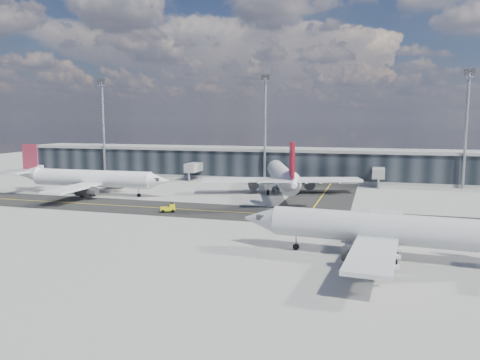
{
  "coord_description": "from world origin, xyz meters",
  "views": [
    {
      "loc": [
        29.0,
        -76.6,
        16.89
      ],
      "look_at": [
        3.48,
        11.47,
        5.0
      ],
      "focal_mm": 35.0,
      "sensor_mm": 36.0,
      "label": 1
    }
  ],
  "objects_px": {
    "service_van": "(278,189)",
    "baggage_tug": "(169,208)",
    "airliner_near": "(392,230)",
    "airliner_redtail": "(282,176)",
    "airliner_af": "(90,179)"
  },
  "relations": [
    {
      "from": "baggage_tug",
      "to": "service_van",
      "type": "bearing_deg",
      "value": 130.22
    },
    {
      "from": "service_van",
      "to": "airliner_near",
      "type": "bearing_deg",
      "value": -87.51
    },
    {
      "from": "airliner_redtail",
      "to": "baggage_tug",
      "type": "xyz_separation_m",
      "value": [
        -15.91,
        -25.81,
        -3.36
      ]
    },
    {
      "from": "airliner_af",
      "to": "service_van",
      "type": "height_order",
      "value": "airliner_af"
    },
    {
      "from": "airliner_af",
      "to": "baggage_tug",
      "type": "xyz_separation_m",
      "value": [
        25.43,
        -13.37,
        -2.89
      ]
    },
    {
      "from": "airliner_near",
      "to": "service_van",
      "type": "distance_m",
      "value": 54.51
    },
    {
      "from": "airliner_af",
      "to": "airliner_near",
      "type": "distance_m",
      "value": 71.43
    },
    {
      "from": "airliner_redtail",
      "to": "service_van",
      "type": "height_order",
      "value": "airliner_redtail"
    },
    {
      "from": "airliner_redtail",
      "to": "airliner_near",
      "type": "relative_size",
      "value": 1.12
    },
    {
      "from": "airliner_near",
      "to": "service_van",
      "type": "xyz_separation_m",
      "value": [
        -23.96,
        48.86,
        -3.03
      ]
    },
    {
      "from": "airliner_af",
      "to": "baggage_tug",
      "type": "distance_m",
      "value": 28.87
    },
    {
      "from": "service_van",
      "to": "baggage_tug",
      "type": "bearing_deg",
      "value": -139.19
    },
    {
      "from": "airliner_redtail",
      "to": "service_van",
      "type": "xyz_separation_m",
      "value": [
        -1.7,
        3.9,
        -3.54
      ]
    },
    {
      "from": "airliner_af",
      "to": "airliner_near",
      "type": "height_order",
      "value": "airliner_af"
    },
    {
      "from": "airliner_af",
      "to": "airliner_redtail",
      "type": "xyz_separation_m",
      "value": [
        41.34,
        12.44,
        0.47
      ]
    }
  ]
}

